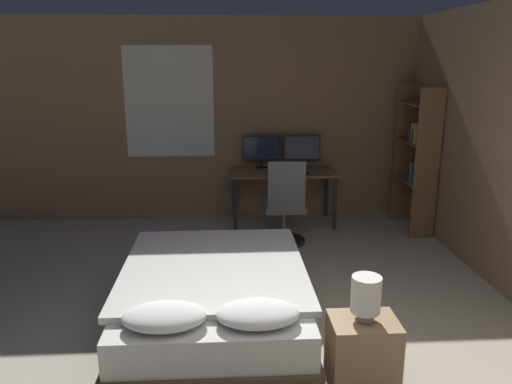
# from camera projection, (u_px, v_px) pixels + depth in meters

# --- Properties ---
(wall_back) EXTENTS (12.00, 0.08, 2.70)m
(wall_back) POSITION_uv_depth(u_px,v_px,m) (263.00, 120.00, 6.78)
(wall_back) COLOR #8E7051
(wall_back) RESTS_ON ground_plane
(bed) EXTENTS (1.47, 2.00, 0.60)m
(bed) POSITION_uv_depth(u_px,v_px,m) (214.00, 301.00, 4.02)
(bed) COLOR brown
(bed) RESTS_ON ground_plane
(nightstand) EXTENTS (0.44, 0.35, 0.50)m
(nightstand) POSITION_uv_depth(u_px,v_px,m) (362.00, 354.00, 3.32)
(nightstand) COLOR #997551
(nightstand) RESTS_ON ground_plane
(bedside_lamp) EXTENTS (0.19, 0.19, 0.31)m
(bedside_lamp) POSITION_uv_depth(u_px,v_px,m) (366.00, 295.00, 3.21)
(bedside_lamp) COLOR gray
(bedside_lamp) RESTS_ON nightstand
(desk) EXTENTS (1.39, 0.65, 0.72)m
(desk) POSITION_uv_depth(u_px,v_px,m) (283.00, 177.00, 6.59)
(desk) COLOR #846042
(desk) RESTS_ON ground_plane
(monitor_left) EXTENTS (0.50, 0.16, 0.44)m
(monitor_left) POSITION_uv_depth(u_px,v_px,m) (261.00, 149.00, 6.71)
(monitor_left) COLOR black
(monitor_left) RESTS_ON desk
(monitor_right) EXTENTS (0.50, 0.16, 0.44)m
(monitor_right) POSITION_uv_depth(u_px,v_px,m) (302.00, 149.00, 6.74)
(monitor_right) COLOR black
(monitor_right) RESTS_ON desk
(keyboard) EXTENTS (0.37, 0.13, 0.02)m
(keyboard) POSITION_uv_depth(u_px,v_px,m) (285.00, 174.00, 6.36)
(keyboard) COLOR black
(keyboard) RESTS_ON desk
(computer_mouse) EXTENTS (0.07, 0.05, 0.04)m
(computer_mouse) POSITION_uv_depth(u_px,v_px,m) (307.00, 173.00, 6.37)
(computer_mouse) COLOR black
(computer_mouse) RESTS_ON desk
(office_chair) EXTENTS (0.52, 0.52, 1.04)m
(office_chair) POSITION_uv_depth(u_px,v_px,m) (285.00, 210.00, 5.89)
(office_chair) COLOR black
(office_chair) RESTS_ON ground_plane
(bookshelf) EXTENTS (0.30, 0.76, 1.84)m
(bookshelf) POSITION_uv_depth(u_px,v_px,m) (419.00, 152.00, 6.23)
(bookshelf) COLOR brown
(bookshelf) RESTS_ON ground_plane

